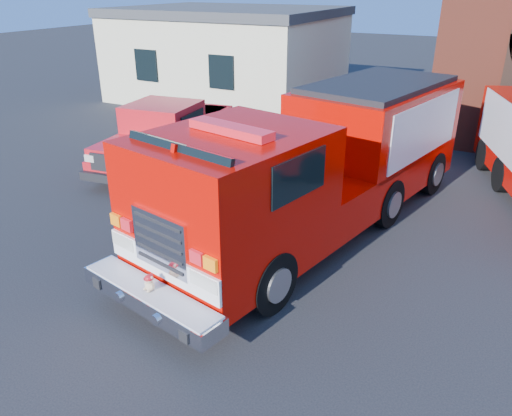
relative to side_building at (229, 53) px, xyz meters
The scene contains 4 objects.
ground 15.96m from the side_building, 55.30° to the right, with size 100.00×100.00×0.00m, color black.
side_building is the anchor object (origin of this frame).
fire_engine 15.26m from the side_building, 51.18° to the right, with size 5.01×10.77×3.20m.
pickup_truck 10.43m from the side_building, 70.47° to the right, with size 2.98×6.44×2.03m.
Camera 1 is at (4.30, -9.38, 5.53)m, focal length 35.00 mm.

